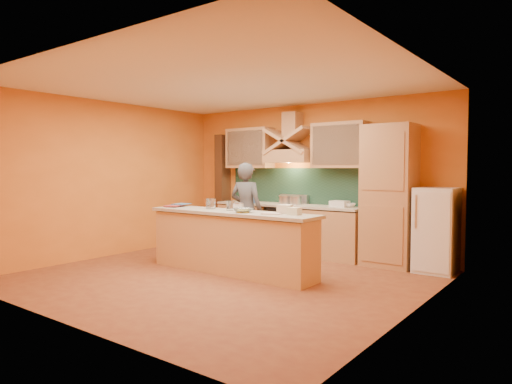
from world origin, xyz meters
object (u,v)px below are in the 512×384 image
Objects in this scene: fridge at (436,230)px; mixing_bowl at (243,210)px; kitchen_scale at (238,207)px; stove at (288,229)px; person at (246,210)px.

fridge is 2.99m from mixing_bowl.
mixing_bowl is (-2.20, -1.99, 0.33)m from fridge.
fridge is 10.00× the size of kitchen_scale.
fridge is at bearing 42.13° from mixing_bowl.
fridge is (2.70, 0.00, 0.20)m from stove.
person reaches higher than kitchen_scale.
person is at bearing 97.89° from kitchen_scale.
person is (-0.32, -0.87, 0.40)m from stove.
stove is at bearing 74.20° from kitchen_scale.
mixing_bowl is (0.82, -1.13, 0.13)m from person.
fridge reaches higher than mixing_bowl.
kitchen_scale is (-2.45, -1.79, 0.35)m from fridge.
mixing_bowl is at bearing -137.87° from fridge.
kitchen_scale is at bearing -143.88° from fridge.
kitchen_scale is at bearing 140.98° from mixing_bowl.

